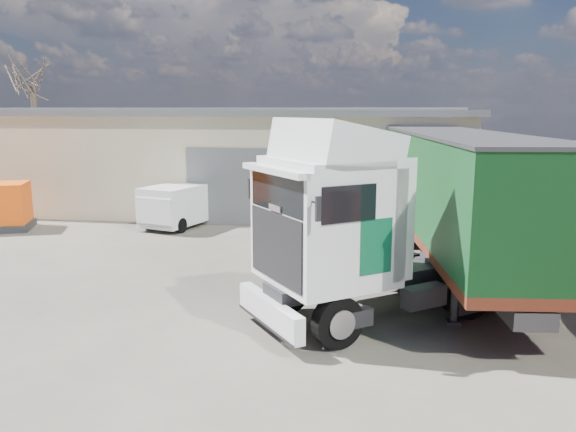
# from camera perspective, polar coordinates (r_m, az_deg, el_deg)

# --- Properties ---
(ground) EXTENTS (120.00, 120.00, 0.00)m
(ground) POSITION_cam_1_polar(r_m,az_deg,el_deg) (16.54, -8.04, -8.05)
(ground) COLOR #292721
(ground) RESTS_ON ground
(warehouse) EXTENTS (30.60, 12.60, 5.42)m
(warehouse) POSITION_cam_1_polar(r_m,az_deg,el_deg) (32.85, -10.06, 5.97)
(warehouse) COLOR beige
(warehouse) RESTS_ON ground
(brick_boundary_wall) EXTENTS (0.35, 26.00, 2.50)m
(brick_boundary_wall) POSITION_cam_1_polar(r_m,az_deg,el_deg) (22.40, 26.54, -0.82)
(brick_boundary_wall) COLOR maroon
(brick_boundary_wall) RESTS_ON ground
(bare_tree) EXTENTS (4.00, 4.00, 9.60)m
(bare_tree) POSITION_cam_1_polar(r_m,az_deg,el_deg) (41.75, -24.64, 13.39)
(bare_tree) COLOR #382B21
(bare_tree) RESTS_ON ground
(tractor_unit) EXTENTS (7.71, 6.78, 5.12)m
(tractor_unit) POSITION_cam_1_polar(r_m,az_deg,el_deg) (14.14, 7.17, -2.20)
(tractor_unit) COLOR black
(tractor_unit) RESTS_ON ground
(box_trailer) EXTENTS (4.40, 14.06, 4.60)m
(box_trailer) POSITION_cam_1_polar(r_m,az_deg,el_deg) (18.76, 16.77, 2.63)
(box_trailer) COLOR #2D2D30
(box_trailer) RESTS_ON ground
(panel_van) EXTENTS (3.15, 5.07, 1.93)m
(panel_van) POSITION_cam_1_polar(r_m,az_deg,el_deg) (26.45, -10.62, 1.19)
(panel_van) COLOR black
(panel_van) RESTS_ON ground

